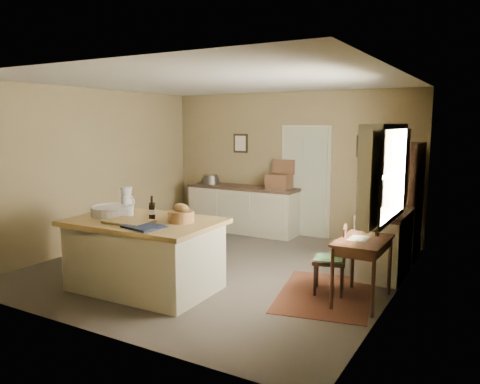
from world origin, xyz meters
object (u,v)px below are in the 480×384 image
object	(u,v)px
writing_desk	(363,247)
right_cabinet	(384,243)
work_island	(144,252)
shelving_unit	(412,201)
desk_chair	(329,260)
sideboard	(244,207)

from	to	relation	value
writing_desk	right_cabinet	xyz separation A→B (m)	(-0.00, 1.14, -0.21)
work_island	right_cabinet	size ratio (longest dim) A/B	1.79
right_cabinet	shelving_unit	world-z (taller)	shelving_unit
writing_desk	right_cabinet	distance (m)	1.16
desk_chair	right_cabinet	bearing A→B (deg)	52.97
work_island	sideboard	bearing A→B (deg)	96.10
work_island	shelving_unit	world-z (taller)	shelving_unit
work_island	writing_desk	xyz separation A→B (m)	(2.54, 0.95, 0.19)
desk_chair	right_cabinet	distance (m)	1.15
work_island	right_cabinet	world-z (taller)	work_island
right_cabinet	sideboard	bearing A→B (deg)	155.70
sideboard	shelving_unit	size ratio (longest dim) A/B	1.23
sideboard	writing_desk	size ratio (longest dim) A/B	2.50
sideboard	writing_desk	bearing A→B (deg)	-39.71
writing_desk	shelving_unit	bearing A→B (deg)	86.26
right_cabinet	shelving_unit	distance (m)	1.22
writing_desk	sideboard	bearing A→B (deg)	140.29
desk_chair	shelving_unit	bearing A→B (deg)	60.20
right_cabinet	shelving_unit	xyz separation A→B (m)	(0.15, 1.12, 0.45)
work_island	shelving_unit	distance (m)	4.21
work_island	right_cabinet	xyz separation A→B (m)	(2.54, 2.09, -0.02)
work_island	desk_chair	world-z (taller)	work_island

